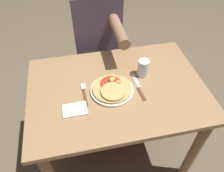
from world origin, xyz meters
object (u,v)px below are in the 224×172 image
at_px(fork, 84,93).
at_px(person_diner, 98,39).
at_px(pizza, 112,89).
at_px(dining_table, 117,102).
at_px(knife, 138,87).
at_px(plate, 112,90).
at_px(drinking_glass, 143,68).

height_order(fork, person_diner, person_diner).
height_order(pizza, fork, pizza).
bearing_deg(pizza, dining_table, 37.54).
relative_size(fork, knife, 0.79).
height_order(plate, person_diner, person_diner).
xyz_separation_m(dining_table, plate, (-0.03, -0.02, 0.14)).
xyz_separation_m(fork, drinking_glass, (0.36, 0.08, 0.05)).
relative_size(pizza, person_diner, 0.18).
xyz_separation_m(knife, drinking_glass, (0.05, 0.09, 0.05)).
distance_m(dining_table, drinking_glass, 0.26).
bearing_deg(fork, pizza, -7.34).
distance_m(dining_table, knife, 0.18).
xyz_separation_m(pizza, fork, (-0.15, 0.02, -0.02)).
bearing_deg(knife, drinking_glass, 60.95).
bearing_deg(fork, person_diner, 73.26).
relative_size(fork, person_diner, 0.14).
bearing_deg(drinking_glass, pizza, -154.80).
bearing_deg(plate, knife, -0.81).
distance_m(pizza, person_diner, 0.57).
xyz_separation_m(drinking_glass, person_diner, (-0.20, 0.47, -0.08)).
bearing_deg(person_diner, knife, -75.62).
bearing_deg(knife, person_diner, 104.38).
height_order(plate, pizza, pizza).
bearing_deg(dining_table, person_diner, 92.65).
bearing_deg(knife, plate, 179.19).
xyz_separation_m(fork, person_diner, (0.16, 0.54, -0.03)).
bearing_deg(fork, dining_table, 1.89).
distance_m(pizza, knife, 0.15).
bearing_deg(knife, fork, 176.74).
xyz_separation_m(pizza, drinking_glass, (0.21, 0.10, 0.03)).
bearing_deg(dining_table, fork, -178.11).
relative_size(dining_table, fork, 5.74).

